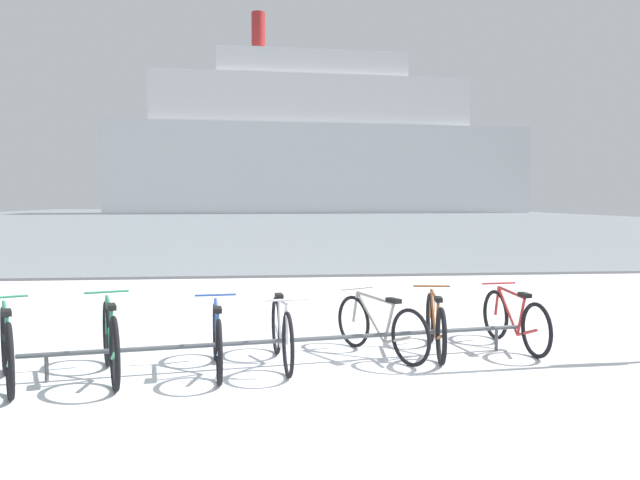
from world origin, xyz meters
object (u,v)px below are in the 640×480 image
(bicycle_2, at_px, (217,339))
(ferry_ship, at_px, (318,147))
(bicycle_1, at_px, (111,341))
(bicycle_3, at_px, (282,332))
(bicycle_6, at_px, (515,320))
(bicycle_5, at_px, (435,325))
(bicycle_0, at_px, (7,348))
(bicycle_4, at_px, (380,327))

(bicycle_2, relative_size, ferry_ship, 0.03)
(bicycle_1, relative_size, bicycle_3, 0.98)
(bicycle_6, bearing_deg, ferry_ship, 86.34)
(bicycle_2, xyz_separation_m, bicycle_5, (2.54, 0.56, -0.01))
(bicycle_0, height_order, bicycle_2, bicycle_0)
(bicycle_5, bearing_deg, ferry_ship, 85.60)
(bicycle_0, bearing_deg, bicycle_2, 9.02)
(bicycle_0, xyz_separation_m, bicycle_3, (2.72, 0.52, -0.01))
(bicycle_3, distance_m, bicycle_6, 2.94)
(bicycle_0, height_order, bicycle_4, bicycle_0)
(bicycle_2, height_order, bicycle_5, bicycle_2)
(bicycle_5, xyz_separation_m, ferry_ship, (6.20, 80.63, 8.85))
(bicycle_4, xyz_separation_m, ferry_ship, (6.89, 80.72, 8.84))
(bicycle_2, relative_size, bicycle_6, 1.00)
(bicycle_3, relative_size, bicycle_6, 1.02)
(bicycle_6, height_order, ferry_ship, ferry_ship)
(bicycle_0, bearing_deg, ferry_ship, 82.48)
(bicycle_0, bearing_deg, bicycle_3, 10.73)
(bicycle_1, height_order, bicycle_4, bicycle_1)
(bicycle_3, relative_size, bicycle_4, 1.09)
(bicycle_1, xyz_separation_m, bicycle_3, (1.77, 0.32, -0.02))
(bicycle_6, bearing_deg, bicycle_2, -168.73)
(bicycle_2, bearing_deg, bicycle_1, -173.22)
(bicycle_4, bearing_deg, bicycle_0, -168.33)
(bicycle_1, bearing_deg, bicycle_5, 10.81)
(bicycle_3, relative_size, bicycle_5, 0.98)
(bicycle_0, bearing_deg, bicycle_5, 10.96)
(bicycle_1, distance_m, bicycle_2, 1.08)
(bicycle_5, relative_size, ferry_ship, 0.03)
(bicycle_5, relative_size, bicycle_6, 1.04)
(bicycle_1, height_order, bicycle_2, bicycle_1)
(bicycle_4, bearing_deg, bicycle_3, -166.16)
(bicycle_3, height_order, bicycle_5, bicycle_3)
(bicycle_4, bearing_deg, bicycle_2, -165.49)
(bicycle_0, height_order, bicycle_3, bicycle_0)
(bicycle_6, bearing_deg, bicycle_0, -169.54)
(bicycle_3, bearing_deg, ferry_ship, 84.33)
(bicycle_2, xyz_separation_m, bicycle_4, (1.86, 0.48, -0.00))
(bicycle_0, height_order, bicycle_6, bicycle_0)
(bicycle_1, xyz_separation_m, bicycle_4, (2.93, 0.61, -0.04))
(bicycle_5, bearing_deg, bicycle_1, -169.19)
(bicycle_3, distance_m, bicycle_4, 1.20)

